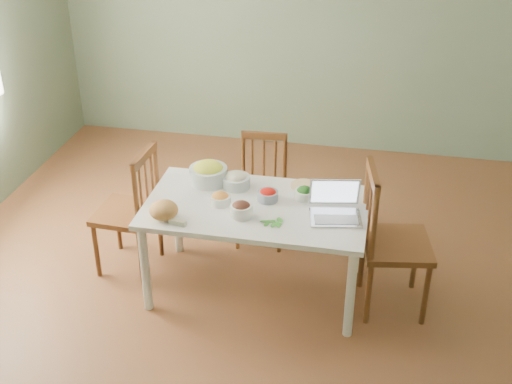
% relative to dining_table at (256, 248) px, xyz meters
% --- Properties ---
extents(floor, '(5.00, 5.00, 0.00)m').
position_rel_dining_table_xyz_m(floor, '(0.08, -0.03, -0.35)').
color(floor, brown).
rests_on(floor, ground).
extents(wall_back, '(5.00, 0.00, 2.70)m').
position_rel_dining_table_xyz_m(wall_back, '(0.08, 2.47, 1.00)').
color(wall_back, '#5A6E52').
rests_on(wall_back, ground).
extents(dining_table, '(1.48, 0.83, 0.69)m').
position_rel_dining_table_xyz_m(dining_table, '(0.00, 0.00, 0.00)').
color(dining_table, white).
rests_on(dining_table, floor).
extents(chair_far, '(0.40, 0.38, 0.86)m').
position_rel_dining_table_xyz_m(chair_far, '(-0.09, 0.64, 0.08)').
color(chair_far, '#612D13').
rests_on(chair_far, floor).
extents(chair_left, '(0.43, 0.45, 0.96)m').
position_rel_dining_table_xyz_m(chair_left, '(-0.98, 0.10, 0.13)').
color(chair_left, '#612D13').
rests_on(chair_left, floor).
extents(chair_right, '(0.51, 0.52, 1.04)m').
position_rel_dining_table_xyz_m(chair_right, '(0.94, 0.02, 0.17)').
color(chair_right, '#612D13').
rests_on(chair_right, floor).
extents(bread_boule, '(0.20, 0.20, 0.12)m').
position_rel_dining_table_xyz_m(bread_boule, '(-0.55, -0.28, 0.41)').
color(bread_boule, '#C18A3F').
rests_on(bread_boule, dining_table).
extents(butter_stick, '(0.12, 0.06, 0.03)m').
position_rel_dining_table_xyz_m(butter_stick, '(-0.44, -0.33, 0.36)').
color(butter_stick, beige).
rests_on(butter_stick, dining_table).
extents(bowl_squash, '(0.33, 0.33, 0.15)m').
position_rel_dining_table_xyz_m(bowl_squash, '(-0.39, 0.25, 0.42)').
color(bowl_squash, yellow).
rests_on(bowl_squash, dining_table).
extents(bowl_carrot, '(0.18, 0.18, 0.08)m').
position_rel_dining_table_xyz_m(bowl_carrot, '(-0.24, -0.03, 0.39)').
color(bowl_carrot, orange).
rests_on(bowl_carrot, dining_table).
extents(bowl_onion, '(0.22, 0.22, 0.11)m').
position_rel_dining_table_xyz_m(bowl_onion, '(-0.19, 0.22, 0.40)').
color(bowl_onion, beige).
rests_on(bowl_onion, dining_table).
extents(bowl_mushroom, '(0.15, 0.15, 0.10)m').
position_rel_dining_table_xyz_m(bowl_mushroom, '(-0.07, -0.15, 0.39)').
color(bowl_mushroom, '#481B11').
rests_on(bowl_mushroom, dining_table).
extents(bowl_redpep, '(0.17, 0.17, 0.08)m').
position_rel_dining_table_xyz_m(bowl_redpep, '(0.06, 0.08, 0.39)').
color(bowl_redpep, red).
rests_on(bowl_redpep, dining_table).
extents(bowl_broccoli, '(0.17, 0.17, 0.08)m').
position_rel_dining_table_xyz_m(bowl_broccoli, '(0.30, 0.15, 0.39)').
color(bowl_broccoli, '#163611').
rests_on(bowl_broccoli, dining_table).
extents(flatbread, '(0.24, 0.24, 0.02)m').
position_rel_dining_table_xyz_m(flatbread, '(0.28, 0.31, 0.35)').
color(flatbread, beige).
rests_on(flatbread, dining_table).
extents(basil_bunch, '(0.17, 0.17, 0.02)m').
position_rel_dining_table_xyz_m(basil_bunch, '(0.14, -0.19, 0.36)').
color(basil_bunch, '#226C29').
rests_on(basil_bunch, dining_table).
extents(laptop, '(0.37, 0.34, 0.23)m').
position_rel_dining_table_xyz_m(laptop, '(0.54, -0.07, 0.46)').
color(laptop, '#BBBBBF').
rests_on(laptop, dining_table).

